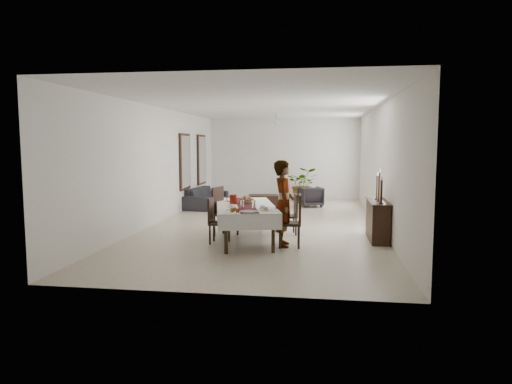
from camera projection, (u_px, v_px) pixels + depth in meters
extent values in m
cube|color=beige|center=(266.00, 223.00, 12.57)|extent=(6.00, 12.00, 0.00)
cube|color=white|center=(266.00, 106.00, 12.23)|extent=(6.00, 12.00, 0.02)
cube|color=white|center=(284.00, 159.00, 18.30)|extent=(6.00, 0.02, 3.20)
cube|color=white|center=(215.00, 185.00, 6.49)|extent=(6.00, 0.02, 3.20)
cube|color=white|center=(160.00, 165.00, 12.82)|extent=(0.02, 12.00, 3.20)
cube|color=white|center=(379.00, 166.00, 11.97)|extent=(0.02, 12.00, 3.20)
cube|color=black|center=(245.00, 206.00, 10.27)|extent=(1.65, 2.76, 0.05)
cylinder|color=black|center=(226.00, 235.00, 9.06)|extent=(0.09, 0.09, 0.75)
cylinder|color=black|center=(273.00, 234.00, 9.14)|extent=(0.09, 0.09, 0.75)
cylinder|color=black|center=(223.00, 216.00, 11.48)|extent=(0.09, 0.09, 0.75)
cylinder|color=black|center=(261.00, 215.00, 11.57)|extent=(0.09, 0.09, 0.75)
cube|color=white|center=(245.00, 205.00, 10.27)|extent=(1.88, 3.00, 0.01)
cube|color=white|center=(217.00, 212.00, 10.23)|extent=(0.66, 2.70, 0.32)
cube|color=silver|center=(273.00, 211.00, 10.34)|extent=(0.66, 2.70, 0.32)
cube|color=white|center=(250.00, 222.00, 8.92)|extent=(1.24, 0.31, 0.32)
cube|color=silver|center=(242.00, 204.00, 11.65)|extent=(1.24, 0.31, 0.32)
cube|color=maroon|center=(245.00, 205.00, 10.27)|extent=(1.00, 2.70, 0.00)
cylinder|color=maroon|center=(233.00, 199.00, 10.39)|extent=(0.19, 0.19, 0.22)
torus|color=maroon|center=(229.00, 199.00, 10.38)|extent=(0.13, 0.05, 0.13)
cylinder|color=white|center=(254.00, 205.00, 9.58)|extent=(0.08, 0.08, 0.18)
cylinder|color=white|center=(242.00, 204.00, 9.66)|extent=(0.08, 0.08, 0.18)
cylinder|color=white|center=(248.00, 200.00, 10.32)|extent=(0.08, 0.08, 0.18)
cylinder|color=white|center=(263.00, 207.00, 9.66)|extent=(0.10, 0.10, 0.06)
cylinder|color=silver|center=(263.00, 208.00, 9.66)|extent=(0.16, 0.16, 0.01)
cylinder|color=white|center=(232.00, 206.00, 9.86)|extent=(0.10, 0.10, 0.06)
cylinder|color=silver|center=(232.00, 207.00, 9.87)|extent=(0.16, 0.16, 0.01)
cylinder|color=silver|center=(266.00, 210.00, 9.34)|extent=(0.26, 0.26, 0.02)
sphere|color=tan|center=(266.00, 209.00, 9.34)|extent=(0.10, 0.10, 0.10)
cylinder|color=silver|center=(233.00, 210.00, 9.44)|extent=(0.26, 0.26, 0.02)
cylinder|color=silver|center=(229.00, 201.00, 10.82)|extent=(0.26, 0.26, 0.02)
cylinder|color=#47464C|center=(249.00, 212.00, 9.15)|extent=(0.39, 0.39, 0.02)
cylinder|color=brown|center=(238.00, 211.00, 9.09)|extent=(0.07, 0.07, 0.08)
cylinder|color=brown|center=(232.00, 210.00, 9.15)|extent=(0.07, 0.07, 0.08)
cylinder|color=#964D15|center=(234.00, 209.00, 9.26)|extent=(0.07, 0.07, 0.08)
cylinder|color=brown|center=(247.00, 201.00, 10.53)|extent=(0.32, 0.32, 0.11)
sphere|color=maroon|center=(248.00, 197.00, 10.55)|extent=(0.10, 0.10, 0.10)
sphere|color=olive|center=(245.00, 197.00, 10.55)|extent=(0.09, 0.09, 0.09)
sphere|color=gold|center=(247.00, 198.00, 10.47)|extent=(0.09, 0.09, 0.09)
cube|color=black|center=(289.00, 224.00, 9.67)|extent=(0.51, 0.51, 0.05)
cylinder|color=black|center=(299.00, 238.00, 9.49)|extent=(0.05, 0.05, 0.47)
cylinder|color=black|center=(298.00, 234.00, 9.88)|extent=(0.05, 0.05, 0.47)
cylinder|color=black|center=(280.00, 238.00, 9.52)|extent=(0.05, 0.05, 0.47)
cylinder|color=black|center=(280.00, 234.00, 9.91)|extent=(0.05, 0.05, 0.47)
cube|color=black|center=(300.00, 209.00, 9.62)|extent=(0.07, 0.48, 0.61)
cube|color=black|center=(288.00, 216.00, 11.04)|extent=(0.49, 0.49, 0.05)
cylinder|color=black|center=(296.00, 227.00, 10.91)|extent=(0.05, 0.05, 0.41)
cylinder|color=black|center=(294.00, 224.00, 11.24)|extent=(0.05, 0.05, 0.41)
cylinder|color=black|center=(282.00, 227.00, 10.88)|extent=(0.05, 0.05, 0.41)
cylinder|color=black|center=(280.00, 225.00, 11.22)|extent=(0.05, 0.05, 0.41)
cube|color=black|center=(296.00, 205.00, 11.02)|extent=(0.13, 0.41, 0.53)
cube|color=black|center=(219.00, 223.00, 10.02)|extent=(0.43, 0.43, 0.05)
cylinder|color=black|center=(214.00, 232.00, 10.25)|extent=(0.04, 0.04, 0.42)
cylinder|color=black|center=(210.00, 235.00, 9.90)|extent=(0.04, 0.04, 0.42)
cylinder|color=black|center=(229.00, 233.00, 10.19)|extent=(0.04, 0.04, 0.42)
cylinder|color=black|center=(226.00, 236.00, 9.85)|extent=(0.04, 0.04, 0.42)
cube|color=black|center=(211.00, 210.00, 10.02)|extent=(0.04, 0.43, 0.54)
cube|color=black|center=(226.00, 214.00, 10.84)|extent=(0.62, 0.62, 0.06)
cylinder|color=black|center=(223.00, 224.00, 11.14)|extent=(0.06, 0.06, 0.49)
cylinder|color=black|center=(214.00, 226.00, 10.78)|extent=(0.06, 0.06, 0.49)
cylinder|color=black|center=(238.00, 225.00, 10.96)|extent=(0.06, 0.06, 0.49)
cylinder|color=black|center=(229.00, 228.00, 10.60)|extent=(0.06, 0.06, 0.49)
cube|color=black|center=(218.00, 200.00, 10.91)|extent=(0.20, 0.48, 0.63)
imported|color=gray|center=(283.00, 203.00, 9.70)|extent=(0.51, 0.72, 1.84)
cube|color=black|center=(377.00, 221.00, 10.41)|extent=(0.38, 1.44, 0.87)
cube|color=black|center=(378.00, 201.00, 10.36)|extent=(0.42, 1.50, 0.03)
cylinder|color=black|center=(381.00, 203.00, 9.84)|extent=(0.10, 0.10, 0.03)
cylinder|color=black|center=(381.00, 191.00, 9.81)|extent=(0.05, 0.05, 0.48)
cylinder|color=silver|center=(382.00, 179.00, 9.78)|extent=(0.03, 0.03, 0.08)
cylinder|color=black|center=(379.00, 201.00, 10.22)|extent=(0.10, 0.10, 0.03)
cylinder|color=black|center=(379.00, 187.00, 10.18)|extent=(0.05, 0.05, 0.62)
cylinder|color=beige|center=(380.00, 171.00, 10.15)|extent=(0.03, 0.03, 0.08)
cylinder|color=black|center=(377.00, 199.00, 10.60)|extent=(0.10, 0.10, 0.03)
cylinder|color=black|center=(377.00, 187.00, 10.57)|extent=(0.05, 0.05, 0.53)
cylinder|color=white|center=(378.00, 174.00, 10.54)|extent=(0.03, 0.03, 0.08)
imported|color=#252328|center=(206.00, 197.00, 15.84)|extent=(1.13, 2.39, 0.68)
imported|color=#27252A|center=(311.00, 197.00, 15.95)|extent=(0.96, 0.98, 0.70)
cube|color=black|center=(263.00, 201.00, 15.61)|extent=(1.08, 0.79, 0.45)
imported|color=#2D6126|center=(303.00, 184.00, 17.55)|extent=(1.17, 1.02, 1.29)
cube|color=black|center=(185.00, 162.00, 14.98)|extent=(0.06, 1.05, 1.85)
cube|color=white|center=(186.00, 162.00, 14.98)|extent=(0.01, 0.90, 1.70)
cube|color=black|center=(201.00, 160.00, 17.05)|extent=(0.06, 1.05, 1.85)
cube|color=white|center=(202.00, 160.00, 17.04)|extent=(0.01, 0.90, 1.70)
cylinder|color=silver|center=(277.00, 116.00, 15.19)|extent=(0.04, 0.04, 0.20)
cylinder|color=silver|center=(277.00, 122.00, 15.22)|extent=(0.16, 0.16, 0.08)
cube|color=white|center=(278.00, 123.00, 15.56)|extent=(0.10, 0.55, 0.01)
cube|color=silver|center=(276.00, 122.00, 14.87)|extent=(0.10, 0.55, 0.01)
cube|color=silver|center=(287.00, 122.00, 15.17)|extent=(0.55, 0.10, 0.01)
cube|color=silver|center=(267.00, 123.00, 15.26)|extent=(0.55, 0.10, 0.01)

